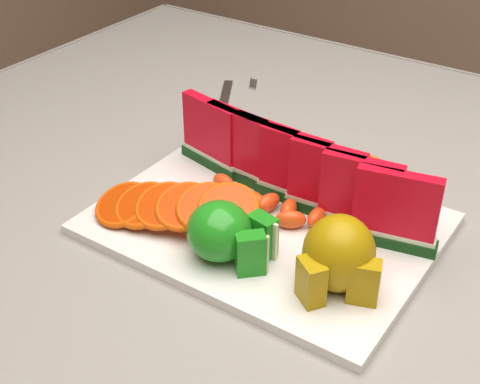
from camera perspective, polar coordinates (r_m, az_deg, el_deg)
name	(u,v)px	position (r m, az deg, el deg)	size (l,w,h in m)	color
table	(362,273)	(0.94, 10.40, -6.81)	(1.40, 0.90, 0.75)	brown
tablecloth	(367,236)	(0.90, 10.80, -3.74)	(1.53, 1.03, 0.20)	slate
platter	(266,223)	(0.83, 2.19, -2.70)	(0.40, 0.30, 0.01)	silver
apple_cluster	(226,233)	(0.74, -1.23, -3.53)	(0.11, 0.09, 0.07)	#148C10
pear_cluster	(339,257)	(0.71, 8.41, -5.48)	(0.10, 0.11, 0.09)	#AB8B19
fork	(227,100)	(1.14, -1.10, 7.83)	(0.10, 0.19, 0.00)	silver
watermelon_row	(295,170)	(0.83, 4.68, 1.86)	(0.39, 0.07, 0.10)	#11390F
orange_fan_front	(174,206)	(0.80, -5.63, -1.20)	(0.22, 0.13, 0.06)	#D23F04
orange_fan_back	(298,158)	(0.91, 4.95, 2.88)	(0.28, 0.10, 0.04)	#D23F04
tangerine_segments	(277,209)	(0.82, 3.19, -1.43)	(0.24, 0.07, 0.02)	orange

